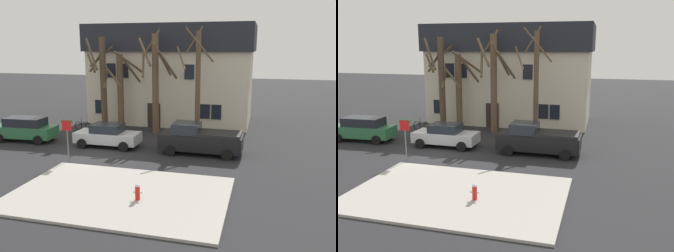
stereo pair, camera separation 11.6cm
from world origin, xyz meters
TOP-DOWN VIEW (x-y plane):
  - ground_plane at (0.00, 0.00)m, footprint 120.00×120.00m
  - sidewalk_slab at (4.10, -5.56)m, footprint 10.08×6.71m
  - building_main at (2.14, 12.14)m, footprint 14.58×7.28m
  - tree_bare_near at (-2.47, 6.94)m, footprint 1.91×2.87m
  - tree_bare_mid at (-1.14, 7.55)m, footprint 3.49×2.79m
  - tree_bare_far at (2.08, 6.86)m, footprint 3.01×2.64m
  - tree_bare_end at (5.46, 6.56)m, footprint 3.12×2.80m
  - car_green_wagon at (-6.47, 1.98)m, footprint 4.67×2.13m
  - car_silver_sedan at (0.05, 2.10)m, footprint 4.46×2.01m
  - pickup_truck_black at (6.55, 2.04)m, footprint 5.32×2.20m
  - fire_hydrant at (5.16, -6.08)m, footprint 0.42×0.22m
  - street_sign_pole at (-0.74, -1.82)m, footprint 0.76×0.07m
  - bicycle_leaning at (-3.93, 6.08)m, footprint 1.74×0.32m

SIDE VIEW (x-z plane):
  - ground_plane at x=0.00m, z-range 0.00..0.00m
  - sidewalk_slab at x=4.10m, z-range 0.00..0.12m
  - bicycle_leaning at x=-3.93m, z-range -0.15..0.88m
  - fire_hydrant at x=5.16m, z-range 0.13..0.89m
  - car_silver_sedan at x=0.05m, z-range 0.00..1.62m
  - car_green_wagon at x=-6.47m, z-range 0.03..1.79m
  - pickup_truck_black at x=6.55m, z-range -0.03..1.98m
  - street_sign_pole at x=-0.74m, z-range 0.53..3.16m
  - tree_bare_mid at x=-1.14m, z-range 0.16..6.68m
  - tree_bare_near at x=-2.47m, z-range 0.31..7.88m
  - tree_bare_far at x=2.08m, z-range 0.20..8.33m
  - tree_bare_end at x=5.46m, z-range 0.12..8.46m
  - building_main at x=2.14m, z-range 0.09..8.79m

